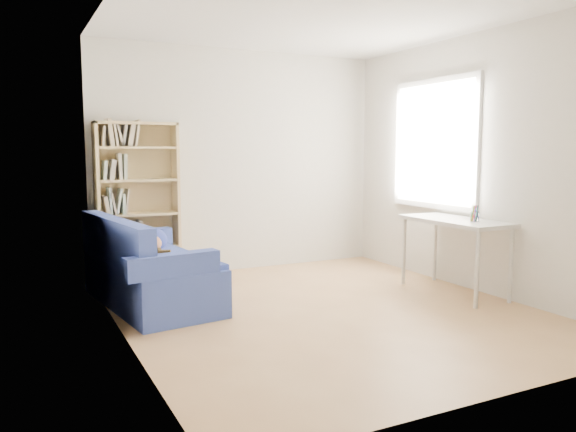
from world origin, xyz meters
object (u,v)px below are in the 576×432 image
Objects in this scene: bookshelf at (138,209)px; desk at (455,227)px; pen_cup at (475,215)px; sofa at (147,271)px.

bookshelf reaches higher than desk.
pen_cup is at bearing -79.67° from desk.
sofa is 11.05× the size of pen_cup.
bookshelf is at bearing 145.29° from desk.
pen_cup reaches higher than desk.
desk is 0.26m from pen_cup.
bookshelf reaches higher than pen_cup.
pen_cup is (2.88, -1.19, 0.50)m from sofa.
bookshelf is 1.51× the size of desk.
bookshelf is 3.47m from pen_cup.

